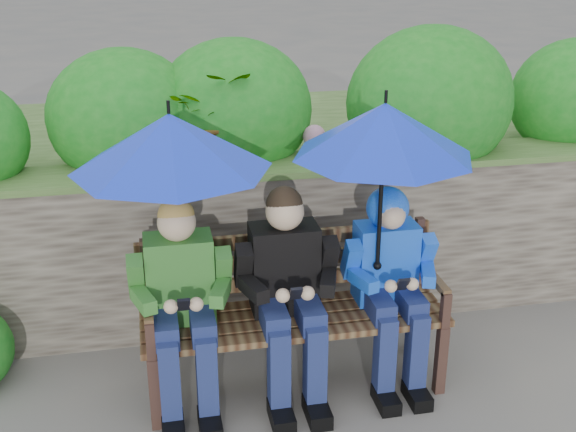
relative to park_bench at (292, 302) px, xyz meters
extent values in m
plane|color=#585858|center=(-0.01, -0.04, -0.48)|extent=(60.00, 60.00, 0.00)
cube|color=#453E35|center=(-0.01, 0.71, 0.02)|extent=(8.00, 0.40, 1.00)
cube|color=#375722|center=(-0.01, 0.71, 0.53)|extent=(8.00, 0.42, 0.04)
cube|color=#375722|center=(-0.01, 1.91, 0.00)|extent=(8.00, 2.00, 0.96)
ellipsoid|color=#136C19|center=(-0.81, 1.00, 0.79)|extent=(0.91, 0.73, 0.82)
ellipsoid|color=#136C19|center=(-0.16, 1.00, 0.81)|extent=(0.97, 0.77, 0.87)
ellipsoid|color=#136C19|center=(1.04, 0.84, 0.84)|extent=(1.05, 0.84, 0.95)
ellipsoid|color=#136C19|center=(2.13, 1.00, 0.78)|extent=(0.88, 0.70, 0.79)
sphere|color=#D28FB4|center=(0.30, 0.81, 0.67)|extent=(0.14, 0.14, 0.14)
imported|color=#136C19|center=(-0.30, 0.81, 0.83)|extent=(0.50, 0.43, 0.55)
imported|color=#136C19|center=(1.19, 0.81, 0.84)|extent=(0.33, 0.33, 0.58)
cube|color=#39241D|center=(-0.75, -0.27, -0.28)|extent=(0.05, 0.05, 0.40)
cube|color=#39241D|center=(-0.75, 0.13, -0.28)|extent=(0.05, 0.05, 0.40)
cube|color=#39241D|center=(0.75, -0.27, -0.28)|extent=(0.05, 0.05, 0.40)
cube|color=#39241D|center=(0.75, 0.13, -0.28)|extent=(0.05, 0.05, 0.40)
cube|color=#452918|center=(0.00, -0.24, -0.06)|extent=(1.60, 0.09, 0.04)
cube|color=#452918|center=(0.00, -0.13, -0.06)|extent=(1.60, 0.09, 0.04)
cube|color=#452918|center=(0.00, -0.01, -0.06)|extent=(1.60, 0.09, 0.04)
cube|color=#452918|center=(0.00, 0.10, -0.06)|extent=(1.60, 0.09, 0.04)
cube|color=#39241D|center=(-0.75, 0.14, 0.14)|extent=(0.04, 0.04, 0.44)
cube|color=#452918|center=(-0.75, -0.07, 0.12)|extent=(0.04, 0.42, 0.04)
cube|color=#39241D|center=(-0.75, -0.27, 0.02)|extent=(0.04, 0.04, 0.20)
cube|color=#39241D|center=(0.75, 0.14, 0.14)|extent=(0.04, 0.04, 0.44)
cube|color=#452918|center=(0.75, -0.07, 0.12)|extent=(0.04, 0.42, 0.04)
cube|color=#39241D|center=(0.75, -0.27, 0.02)|extent=(0.04, 0.04, 0.20)
cube|color=#452918|center=(0.00, 0.15, 0.05)|extent=(1.60, 0.03, 0.08)
cube|color=#452918|center=(0.00, 0.15, 0.18)|extent=(1.60, 0.03, 0.08)
cube|color=#452918|center=(0.00, 0.15, 0.30)|extent=(1.60, 0.03, 0.08)
cube|color=#366326|center=(-0.58, 0.03, 0.19)|extent=(0.34, 0.20, 0.46)
sphere|color=beige|center=(-0.58, 0.01, 0.50)|extent=(0.19, 0.19, 0.19)
sphere|color=#BA9041|center=(-0.58, 0.02, 0.54)|extent=(0.18, 0.18, 0.18)
cube|color=navy|center=(-0.67, -0.13, 0.02)|extent=(0.12, 0.32, 0.12)
cube|color=navy|center=(-0.67, -0.29, -0.23)|extent=(0.10, 0.11, 0.50)
cube|color=black|center=(-0.67, -0.36, -0.44)|extent=(0.11, 0.22, 0.08)
cube|color=navy|center=(-0.49, -0.13, 0.02)|extent=(0.12, 0.32, 0.12)
cube|color=navy|center=(-0.49, -0.29, -0.23)|extent=(0.10, 0.11, 0.50)
cube|color=black|center=(-0.49, -0.36, -0.44)|extent=(0.11, 0.22, 0.08)
cube|color=#366326|center=(-0.79, -0.02, 0.25)|extent=(0.08, 0.18, 0.26)
cube|color=#366326|center=(-0.76, -0.15, 0.18)|extent=(0.13, 0.21, 0.07)
sphere|color=beige|center=(-0.64, -0.24, 0.18)|extent=(0.07, 0.07, 0.07)
cube|color=#366326|center=(-0.36, -0.02, 0.25)|extent=(0.08, 0.18, 0.26)
cube|color=#366326|center=(-0.39, -0.15, 0.18)|extent=(0.13, 0.21, 0.07)
sphere|color=beige|center=(-0.52, -0.24, 0.18)|extent=(0.07, 0.07, 0.07)
cube|color=black|center=(-0.58, -0.25, 0.19)|extent=(0.06, 0.07, 0.09)
cube|color=black|center=(-0.04, 0.03, 0.19)|extent=(0.35, 0.21, 0.47)
sphere|color=beige|center=(-0.04, 0.01, 0.52)|extent=(0.20, 0.20, 0.20)
sphere|color=black|center=(-0.04, 0.02, 0.55)|extent=(0.19, 0.19, 0.19)
cube|color=navy|center=(-0.13, -0.14, 0.02)|extent=(0.12, 0.33, 0.12)
cube|color=navy|center=(-0.13, -0.30, -0.23)|extent=(0.10, 0.11, 0.50)
cube|color=black|center=(-0.13, -0.37, -0.44)|extent=(0.11, 0.23, 0.08)
cube|color=navy|center=(0.05, -0.14, 0.02)|extent=(0.12, 0.33, 0.12)
cube|color=navy|center=(0.05, -0.30, -0.23)|extent=(0.10, 0.11, 0.50)
cube|color=black|center=(0.05, -0.37, -0.44)|extent=(0.11, 0.23, 0.08)
cube|color=black|center=(-0.26, -0.03, 0.25)|extent=(0.08, 0.19, 0.26)
cube|color=black|center=(-0.23, -0.16, 0.18)|extent=(0.13, 0.22, 0.07)
sphere|color=beige|center=(-0.10, -0.25, 0.18)|extent=(0.07, 0.07, 0.07)
cube|color=black|center=(0.18, -0.03, 0.25)|extent=(0.08, 0.19, 0.26)
cube|color=black|center=(0.15, -0.16, 0.18)|extent=(0.13, 0.22, 0.07)
sphere|color=beige|center=(0.02, -0.25, 0.18)|extent=(0.07, 0.07, 0.07)
cube|color=black|center=(-0.04, -0.26, 0.19)|extent=(0.06, 0.07, 0.09)
cube|color=#0837DA|center=(0.52, 0.03, 0.17)|extent=(0.32, 0.19, 0.44)
sphere|color=beige|center=(0.52, 0.01, 0.47)|extent=(0.18, 0.18, 0.18)
sphere|color=#0837DA|center=(0.52, 0.04, 0.48)|extent=(0.23, 0.23, 0.23)
sphere|color=beige|center=(0.52, -0.04, 0.46)|extent=(0.14, 0.14, 0.14)
cube|color=navy|center=(0.43, -0.13, 0.01)|extent=(0.11, 0.30, 0.11)
cube|color=navy|center=(0.43, -0.28, -0.23)|extent=(0.09, 0.10, 0.49)
cube|color=black|center=(0.43, -0.34, -0.44)|extent=(0.10, 0.21, 0.08)
cube|color=navy|center=(0.60, -0.13, 0.01)|extent=(0.11, 0.30, 0.11)
cube|color=navy|center=(0.60, -0.28, -0.23)|extent=(0.09, 0.10, 0.49)
cube|color=black|center=(0.60, -0.34, -0.44)|extent=(0.10, 0.21, 0.08)
cube|color=#0837DA|center=(0.31, -0.02, 0.23)|extent=(0.08, 0.17, 0.24)
cube|color=#0837DA|center=(0.34, -0.15, 0.16)|extent=(0.12, 0.20, 0.07)
sphere|color=beige|center=(0.46, -0.23, 0.16)|extent=(0.07, 0.07, 0.07)
cube|color=#0837DA|center=(0.72, -0.02, 0.23)|extent=(0.08, 0.17, 0.24)
cube|color=#0837DA|center=(0.69, -0.15, 0.16)|extent=(0.12, 0.20, 0.07)
sphere|color=beige|center=(0.57, -0.23, 0.16)|extent=(0.07, 0.07, 0.07)
cube|color=black|center=(0.52, -0.24, 0.17)|extent=(0.06, 0.07, 0.09)
cone|color=#1330D9|center=(-0.58, -0.02, 0.92)|extent=(0.96, 0.96, 0.27)
cylinder|color=black|center=(-0.58, -0.02, 1.08)|extent=(0.02, 0.02, 0.06)
cylinder|color=black|center=(-0.58, -0.02, 0.56)|extent=(0.02, 0.02, 0.72)
sphere|color=black|center=(-0.58, -0.02, 0.20)|extent=(0.04, 0.04, 0.04)
cone|color=#1330D9|center=(0.43, -0.09, 0.94)|extent=(0.90, 0.90, 0.27)
cylinder|color=black|center=(0.43, -0.09, 1.10)|extent=(0.02, 0.02, 0.06)
cylinder|color=black|center=(0.43, -0.09, 0.58)|extent=(0.02, 0.02, 0.72)
sphere|color=black|center=(0.43, -0.09, 0.22)|extent=(0.04, 0.04, 0.04)
camera|label=1|loc=(-0.69, -3.30, 1.84)|focal=45.00mm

